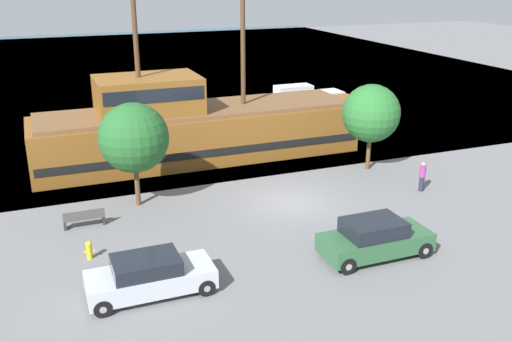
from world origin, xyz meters
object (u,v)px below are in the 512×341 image
bench_promenade_east (84,218)px  moored_boat_dockside (298,97)px  pirate_ship (194,127)px  parked_car_curb_front (150,276)px  fire_hydrant (89,249)px  pedestrian_walking_near (422,177)px  parked_car_curb_mid (375,239)px

bench_promenade_east → moored_boat_dockside: bearing=43.8°
pirate_ship → parked_car_curb_front: bearing=-111.6°
fire_hydrant → bench_promenade_east: (0.12, 3.14, 0.03)m
moored_boat_dockside → pedestrian_walking_near: (-2.75, -20.77, 0.17)m
parked_car_curb_front → bench_promenade_east: (-1.63, 6.68, -0.29)m
bench_promenade_east → pedestrian_walking_near: (16.96, -1.89, 0.35)m
moored_boat_dockside → parked_car_curb_front: moored_boat_dockside is taller
pirate_ship → fire_hydrant: 13.42m
pirate_ship → parked_car_curb_mid: bearing=-77.7°
pirate_ship → fire_hydrant: bearing=-124.3°
pirate_ship → parked_car_curb_mid: 15.44m
pirate_ship → bench_promenade_east: pirate_ship is taller
pirate_ship → pedestrian_walking_near: pirate_ship is taller
moored_boat_dockside → parked_car_curb_mid: size_ratio=1.74×
fire_hydrant → parked_car_curb_mid: bearing=-20.5°
parked_car_curb_front → pedestrian_walking_near: 16.06m
moored_boat_dockside → fire_hydrant: 29.63m
parked_car_curb_front → parked_car_curb_mid: size_ratio=1.00×
pirate_ship → moored_boat_dockside: (12.31, 11.01, -1.32)m
moored_boat_dockside → fire_hydrant: (-19.82, -22.02, -0.21)m
parked_car_curb_front → pedestrian_walking_near: pedestrian_walking_near is taller
pedestrian_walking_near → bench_promenade_east: bearing=173.7°
moored_boat_dockside → parked_car_curb_mid: moored_boat_dockside is taller
parked_car_curb_mid → bench_promenade_east: bearing=146.1°
parked_car_curb_mid → pedestrian_walking_near: 8.21m
parked_car_curb_front → bench_promenade_east: parked_car_curb_front is taller
moored_boat_dockside → fire_hydrant: size_ratio=10.26×
moored_boat_dockside → pirate_ship: bearing=-138.2°
pirate_ship → moored_boat_dockside: size_ratio=2.67×
parked_car_curb_front → parked_car_curb_mid: (9.05, -0.50, 0.06)m
fire_hydrant → pedestrian_walking_near: pedestrian_walking_near is taller
fire_hydrant → bench_promenade_east: bench_promenade_east is taller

